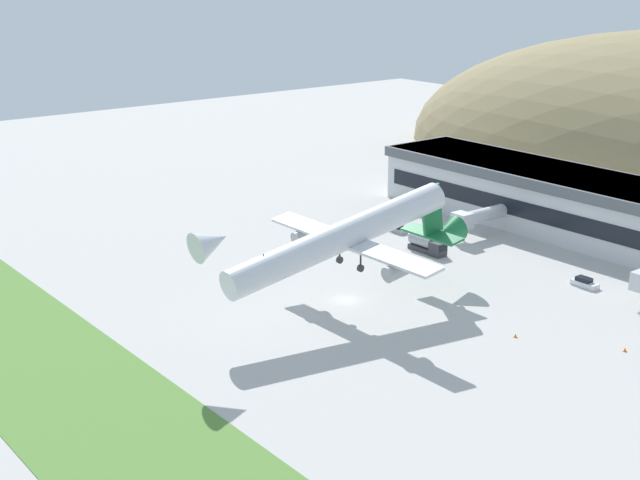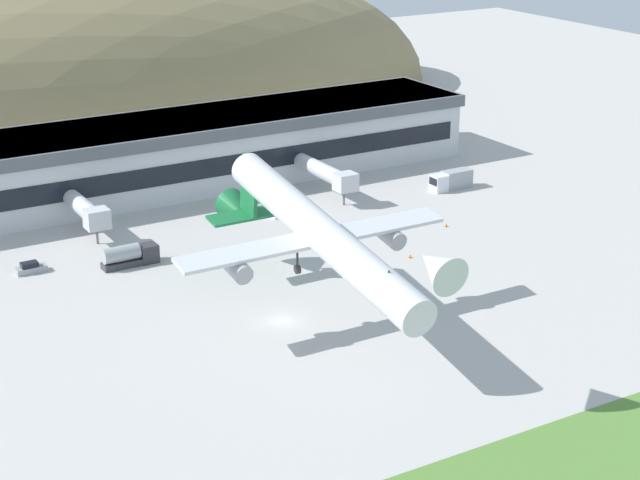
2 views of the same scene
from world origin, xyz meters
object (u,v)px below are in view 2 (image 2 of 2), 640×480
service_car_0 (285,212)px  fuel_truck (451,180)px  traffic_cone_0 (446,225)px  jetway_0 (87,211)px  cargo_airplane (319,234)px  box_truck (129,256)px  jetway_1 (327,173)px  service_car_1 (31,268)px  traffic_cone_1 (410,256)px  terminal_building (172,150)px

service_car_0 → fuel_truck: (30.78, -2.04, 0.88)m
traffic_cone_0 → jetway_0: bearing=153.9°
cargo_airplane → box_truck: bearing=112.9°
jetway_1 → traffic_cone_0: (7.84, -21.79, -3.71)m
service_car_0 → service_car_1: bearing=-175.8°
jetway_1 → box_truck: size_ratio=2.00×
service_car_0 → traffic_cone_1: size_ratio=7.73×
jetway_0 → box_truck: bearing=-86.3°
service_car_1 → traffic_cone_0: service_car_1 is taller
cargo_airplane → traffic_cone_1: size_ratio=85.55×
box_truck → fuel_truck: bearing=5.2°
box_truck → service_car_0: bearing=14.7°
terminal_building → service_car_1: size_ratio=26.22×
service_car_0 → box_truck: size_ratio=0.57×
terminal_building → box_truck: 36.36m
service_car_0 → box_truck: (-28.31, -7.45, 0.84)m
service_car_1 → fuel_truck: fuel_truck is taller
fuel_truck → box_truck: size_ratio=0.95×
terminal_building → traffic_cone_0: terminal_building is taller
terminal_building → jetway_1: size_ratio=6.77×
traffic_cone_0 → traffic_cone_1: size_ratio=1.00×
traffic_cone_1 → jetway_1: bearing=81.7°
terminal_building → traffic_cone_0: bearing=-55.3°
cargo_airplane → traffic_cone_1: cargo_airplane is taller
service_car_0 → jetway_0: bearing=167.2°
jetway_1 → fuel_truck: (20.02, -7.03, -2.49)m
jetway_1 → fuel_truck: size_ratio=2.11×
service_car_1 → traffic_cone_0: bearing=-13.1°
jetway_0 → box_truck: 14.34m
jetway_0 → fuel_truck: bearing=-8.2°
traffic_cone_0 → terminal_building: bearing=124.7°
box_truck → jetway_1: bearing=17.7°
jetway_0 → box_truck: jetway_0 is taller
service_car_1 → traffic_cone_1: bearing=-24.6°
terminal_building → fuel_truck: bearing=-32.1°
traffic_cone_1 → service_car_0: bearing=104.6°
cargo_airplane → box_truck: (-12.55, 29.64, -10.04)m
jetway_0 → service_car_0: jetway_0 is taller
jetway_0 → fuel_truck: jetway_0 is taller
fuel_truck → traffic_cone_1: 33.26m
box_truck → service_car_1: bearing=160.4°
cargo_airplane → service_car_1: bearing=126.2°
terminal_building → fuel_truck: size_ratio=14.32×
terminal_building → traffic_cone_1: terminal_building is taller
fuel_truck → traffic_cone_1: (-24.36, -22.61, -1.22)m
terminal_building → traffic_cone_1: 50.21m
service_car_0 → traffic_cone_1: bearing=-75.4°
service_car_0 → traffic_cone_0: bearing=-42.1°
jetway_0 → traffic_cone_0: bearing=-26.1°
terminal_building → traffic_cone_0: size_ratio=185.62×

